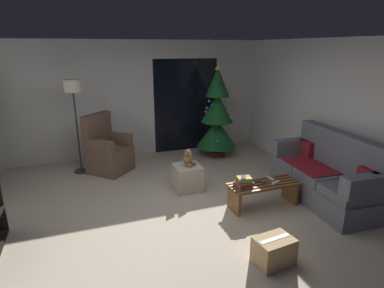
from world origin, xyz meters
name	(u,v)px	position (x,y,z in m)	size (l,w,h in m)	color
ground_plane	(183,216)	(0.00, 0.00, 0.00)	(7.00, 7.00, 0.00)	#B2A38E
wall_back	(138,99)	(0.00, 3.06, 1.25)	(5.72, 0.12, 2.50)	silver
wall_right	(348,117)	(2.86, 0.00, 1.25)	(0.12, 6.00, 2.50)	silver
patio_door_frame	(186,103)	(1.08, 2.99, 1.10)	(1.60, 0.02, 2.20)	silver
patio_door_glass	(186,106)	(1.08, 2.97, 1.05)	(1.50, 0.02, 2.10)	black
couch	(326,176)	(2.32, -0.25, 0.40)	(0.92, 1.99, 1.08)	slate
coffee_table	(263,191)	(1.25, -0.13, 0.26)	(1.10, 0.40, 0.38)	brown
remote_graphite	(260,181)	(1.22, -0.08, 0.39)	(0.04, 0.16, 0.02)	#333338
remote_silver	(271,178)	(1.43, -0.03, 0.39)	(0.04, 0.16, 0.02)	#ADADB2
remote_white	(276,182)	(1.42, -0.19, 0.39)	(0.04, 0.16, 0.02)	silver
book_stack	(244,182)	(0.91, -0.12, 0.45)	(0.26, 0.22, 0.14)	#6B3D7A
cell_phone	(244,177)	(0.91, -0.12, 0.53)	(0.07, 0.14, 0.01)	black
christmas_tree	(217,117)	(1.56, 2.30, 0.89)	(0.87, 0.87, 2.01)	#4C1E19
armchair	(108,151)	(-0.81, 2.17, 0.40)	(0.97, 0.97, 1.13)	brown
floor_lamp	(73,95)	(-1.32, 2.31, 1.51)	(0.32, 0.32, 1.78)	#2D2D30
ottoman	(187,178)	(0.36, 0.82, 0.22)	(0.44, 0.44, 0.44)	#B2A893
teddy_bear_chestnut	(188,159)	(0.37, 0.82, 0.56)	(0.21, 0.22, 0.29)	brown
teddy_bear_cream_by_tree	(189,157)	(0.83, 2.08, 0.12)	(0.20, 0.20, 0.29)	beige
cardboard_box_taped_mid_floor	(274,251)	(0.64, -1.34, 0.16)	(0.46, 0.35, 0.32)	tan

